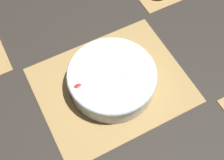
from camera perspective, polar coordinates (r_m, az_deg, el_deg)
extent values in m
plane|color=#2D2823|center=(0.98, 0.00, -0.97)|extent=(6.00, 6.00, 0.00)
cube|color=#A8844C|center=(0.98, 0.00, -0.89)|extent=(0.46, 0.37, 0.01)
cube|color=brown|center=(0.95, -9.56, -5.17)|extent=(0.01, 0.36, 0.00)
cube|color=brown|center=(0.96, -6.78, -3.92)|extent=(0.01, 0.36, 0.00)
cube|color=brown|center=(0.96, -4.03, -2.67)|extent=(0.01, 0.36, 0.00)
cube|color=brown|center=(0.97, -1.33, -1.44)|extent=(0.01, 0.36, 0.00)
cube|color=brown|center=(0.98, 1.31, -0.24)|extent=(0.01, 0.36, 0.00)
cube|color=brown|center=(1.00, 3.89, 0.94)|extent=(0.01, 0.36, 0.00)
cube|color=brown|center=(1.01, 6.38, 2.08)|extent=(0.01, 0.36, 0.00)
cube|color=brown|center=(1.03, 8.80, 3.18)|extent=(0.01, 0.36, 0.00)
cylinder|color=silver|center=(0.95, 0.00, 0.21)|extent=(0.27, 0.27, 0.07)
torus|color=silver|center=(0.92, 0.00, 1.05)|extent=(0.27, 0.27, 0.01)
cylinder|color=beige|center=(0.95, 0.66, 2.01)|extent=(0.03, 0.03, 0.01)
cylinder|color=beige|center=(0.92, -3.95, 0.07)|extent=(0.03, 0.03, 0.01)
cylinder|color=beige|center=(0.98, 1.35, 2.06)|extent=(0.03, 0.03, 0.01)
cylinder|color=beige|center=(0.98, -4.62, 3.59)|extent=(0.03, 0.03, 0.01)
cylinder|color=beige|center=(0.97, 1.21, 0.53)|extent=(0.03, 0.03, 0.01)
cylinder|color=beige|center=(0.92, 1.43, -1.99)|extent=(0.03, 0.03, 0.01)
cylinder|color=beige|center=(0.92, 3.50, -2.19)|extent=(0.03, 0.03, 0.01)
cylinder|color=beige|center=(0.97, 5.83, -0.11)|extent=(0.03, 0.03, 0.01)
cylinder|color=beige|center=(0.96, 2.41, -0.62)|extent=(0.03, 0.03, 0.01)
cylinder|color=beige|center=(1.01, -0.53, 4.84)|extent=(0.03, 0.03, 0.01)
cylinder|color=beige|center=(0.92, 2.17, 1.03)|extent=(0.03, 0.03, 0.01)
cylinder|color=beige|center=(0.98, -1.63, 1.99)|extent=(0.03, 0.03, 0.01)
cube|color=white|center=(0.93, -0.56, 0.95)|extent=(0.03, 0.03, 0.03)
cube|color=white|center=(0.92, 3.46, -4.82)|extent=(0.03, 0.03, 0.03)
cube|color=white|center=(0.99, -4.43, 1.97)|extent=(0.02, 0.02, 0.02)
cube|color=white|center=(0.94, -3.63, -2.98)|extent=(0.03, 0.03, 0.03)
cube|color=white|center=(0.90, -1.44, -5.06)|extent=(0.03, 0.03, 0.03)
cube|color=white|center=(0.93, 4.59, -1.47)|extent=(0.02, 0.02, 0.02)
cube|color=white|center=(0.98, 0.36, 4.18)|extent=(0.03, 0.03, 0.03)
cube|color=white|center=(0.96, -1.53, -0.32)|extent=(0.03, 0.03, 0.03)
cube|color=white|center=(0.96, -2.70, 3.13)|extent=(0.02, 0.02, 0.02)
ellipsoid|color=orange|center=(0.95, -4.97, -0.59)|extent=(0.03, 0.02, 0.01)
ellipsoid|color=orange|center=(0.99, -2.15, 5.59)|extent=(0.03, 0.02, 0.02)
ellipsoid|color=orange|center=(0.98, 3.55, 1.12)|extent=(0.03, 0.02, 0.02)
ellipsoid|color=#B2231E|center=(0.91, -6.29, -1.28)|extent=(0.03, 0.02, 0.02)
ellipsoid|color=orange|center=(0.90, -0.69, -2.04)|extent=(0.03, 0.02, 0.01)
ellipsoid|color=orange|center=(0.89, 1.18, -3.45)|extent=(0.04, 0.02, 0.02)
ellipsoid|color=#B2231E|center=(0.98, 3.66, 3.37)|extent=(0.02, 0.01, 0.01)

